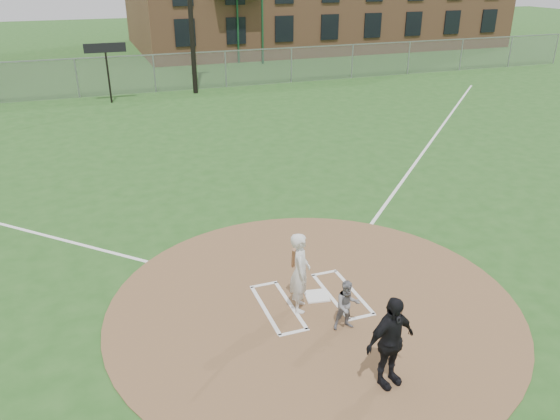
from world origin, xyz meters
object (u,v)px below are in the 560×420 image
object	(u,v)px
batter_at_plate	(300,272)
home_plate	(317,296)
catcher	(347,305)
umpire	(390,342)

from	to	relation	value
batter_at_plate	home_plate	bearing A→B (deg)	27.79
batter_at_plate	catcher	bearing A→B (deg)	-56.97
home_plate	batter_at_plate	size ratio (longest dim) A/B	0.27
catcher	umpire	size ratio (longest dim) A/B	0.62
home_plate	batter_at_plate	bearing A→B (deg)	-152.21
home_plate	umpire	distance (m)	2.89
catcher	batter_at_plate	bearing A→B (deg)	129.46
home_plate	catcher	xyz separation A→B (m)	(0.10, -1.19, 0.50)
home_plate	umpire	world-z (taller)	umpire
home_plate	catcher	world-z (taller)	catcher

